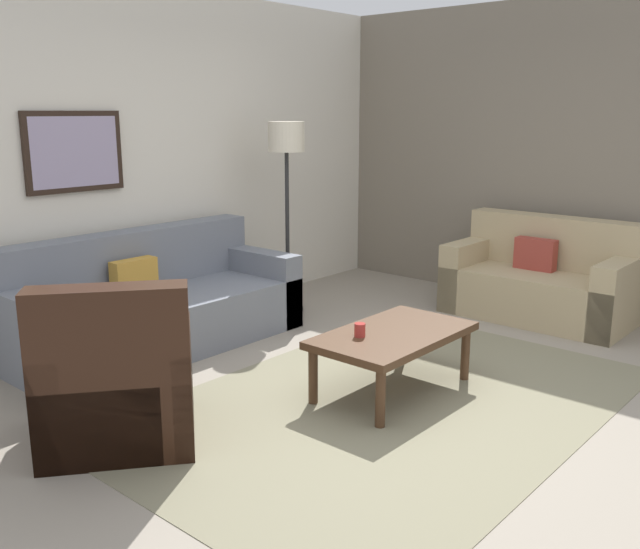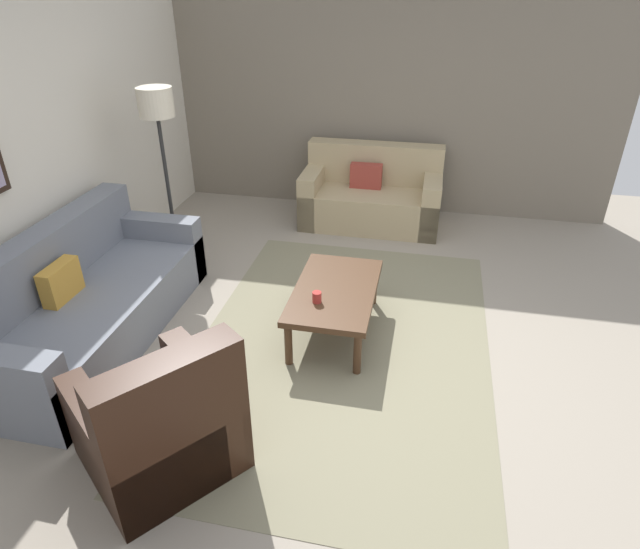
{
  "view_description": "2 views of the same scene",
  "coord_description": "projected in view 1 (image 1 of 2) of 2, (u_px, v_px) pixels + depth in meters",
  "views": [
    {
      "loc": [
        -3.37,
        -2.35,
        1.8
      ],
      "look_at": [
        -0.08,
        0.5,
        0.77
      ],
      "focal_mm": 39.03,
      "sensor_mm": 36.0,
      "label": 1
    },
    {
      "loc": [
        -3.4,
        -0.53,
        2.61
      ],
      "look_at": [
        -0.12,
        0.16,
        0.7
      ],
      "focal_mm": 30.07,
      "sensor_mm": 36.0,
      "label": 2
    }
  ],
  "objects": [
    {
      "name": "couch_main",
      "position": [
        151.0,
        308.0,
        5.44
      ],
      "size": [
        2.27,
        0.94,
        0.88
      ],
      "color": "slate",
      "rests_on": "ground_plane"
    },
    {
      "name": "framed_artwork",
      "position": [
        74.0,
        152.0,
        5.21
      ],
      "size": [
        0.79,
        0.04,
        0.6
      ],
      "color": "black"
    },
    {
      "name": "rear_partition",
      "position": [
        134.0,
        161.0,
        5.72
      ],
      "size": [
        6.0,
        0.12,
        2.8
      ],
      "primitive_type": "cube",
      "color": "silver",
      "rests_on": "ground_plane"
    },
    {
      "name": "lamp_standing",
      "position": [
        287.0,
        156.0,
        6.12
      ],
      "size": [
        0.32,
        0.32,
        1.71
      ],
      "color": "black",
      "rests_on": "ground_plane"
    },
    {
      "name": "armchair_leather",
      "position": [
        118.0,
        391.0,
        3.8
      ],
      "size": [
        1.12,
        1.12,
        0.95
      ],
      "color": "black",
      "rests_on": "ground_plane"
    },
    {
      "name": "coffee_table",
      "position": [
        393.0,
        339.0,
        4.5
      ],
      "size": [
        1.1,
        0.64,
        0.41
      ],
      "color": "#472D1C",
      "rests_on": "ground_plane"
    },
    {
      "name": "ground_plane",
      "position": [
        389.0,
        403.0,
        4.39
      ],
      "size": [
        8.0,
        8.0,
        0.0
      ],
      "primitive_type": "plane",
      "color": "gray"
    },
    {
      "name": "stone_feature_panel",
      "position": [
        586.0,
        156.0,
        6.27
      ],
      "size": [
        0.12,
        5.2,
        2.8
      ],
      "primitive_type": "cube",
      "color": "slate",
      "rests_on": "ground_plane"
    },
    {
      "name": "couch_loveseat",
      "position": [
        542.0,
        283.0,
        6.2
      ],
      "size": [
        0.81,
        1.56,
        0.88
      ],
      "color": "tan",
      "rests_on": "ground_plane"
    },
    {
      "name": "cup",
      "position": [
        360.0,
        330.0,
        4.38
      ],
      "size": [
        0.07,
        0.07,
        0.09
      ],
      "primitive_type": "cylinder",
      "color": "#B2332D",
      "rests_on": "coffee_table"
    },
    {
      "name": "area_rug",
      "position": [
        389.0,
        403.0,
        4.38
      ],
      "size": [
        3.43,
        2.28,
        0.01
      ],
      "primitive_type": "cube",
      "color": "gray",
      "rests_on": "ground_plane"
    }
  ]
}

